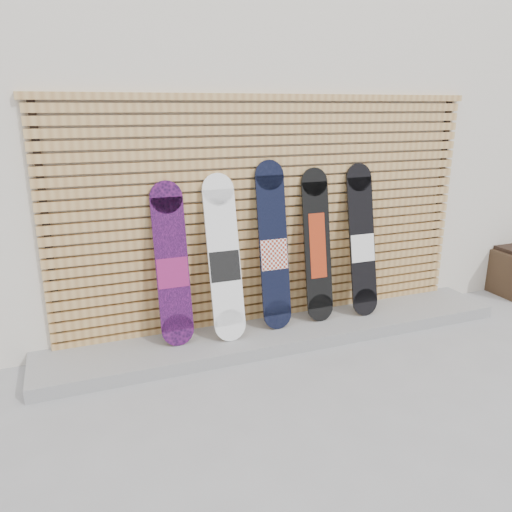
% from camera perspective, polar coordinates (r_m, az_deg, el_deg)
% --- Properties ---
extents(ground, '(80.00, 80.00, 0.00)m').
position_cam_1_polar(ground, '(4.50, 8.39, -12.51)').
color(ground, gray).
rests_on(ground, ground).
extents(building, '(12.00, 5.00, 3.60)m').
position_cam_1_polar(building, '(7.34, -1.19, 13.75)').
color(building, beige).
rests_on(building, ground).
extents(concrete_step, '(4.60, 0.70, 0.12)m').
position_cam_1_polar(concrete_step, '(4.95, 3.01, -8.71)').
color(concrete_step, gray).
rests_on(concrete_step, ground).
extents(slat_wall, '(4.26, 0.08, 2.29)m').
position_cam_1_polar(slat_wall, '(4.83, 1.82, 5.08)').
color(slat_wall, '#B6874C').
rests_on(slat_wall, ground).
extents(snowboard_0, '(0.29, 0.31, 1.45)m').
position_cam_1_polar(snowboard_0, '(4.47, -9.57, -1.10)').
color(snowboard_0, black).
rests_on(snowboard_0, concrete_step).
extents(snowboard_1, '(0.30, 0.39, 1.50)m').
position_cam_1_polar(snowboard_1, '(4.53, -3.66, -0.35)').
color(snowboard_1, white).
rests_on(snowboard_1, concrete_step).
extents(snowboard_2, '(0.28, 0.31, 1.59)m').
position_cam_1_polar(snowboard_2, '(4.72, 2.01, 1.00)').
color(snowboard_2, black).
rests_on(snowboard_2, concrete_step).
extents(snowboard_3, '(0.28, 0.29, 1.50)m').
position_cam_1_polar(snowboard_3, '(4.94, 7.02, 1.18)').
color(snowboard_3, black).
rests_on(snowboard_3, concrete_step).
extents(snowboard_4, '(0.28, 0.33, 1.53)m').
position_cam_1_polar(snowboard_4, '(5.17, 12.02, 1.63)').
color(snowboard_4, black).
rests_on(snowboard_4, concrete_step).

